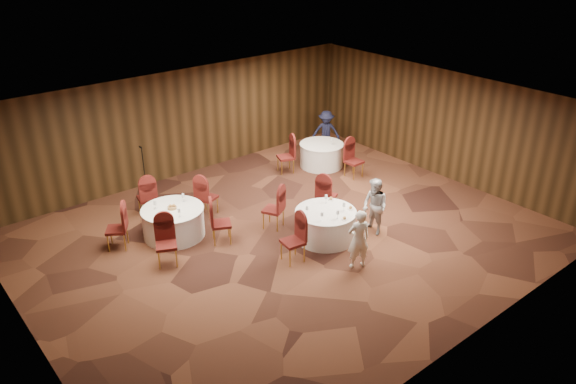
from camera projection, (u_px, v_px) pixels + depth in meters
ground at (287, 237)px, 13.82m from camera, size 12.00×12.00×0.00m
room_shell at (287, 164)px, 12.96m from camera, size 12.00×12.00×12.00m
table_main at (325, 225)px, 13.62m from camera, size 1.48×1.48×0.74m
table_left at (173, 222)px, 13.74m from camera, size 1.52×1.52×0.74m
table_right at (321, 155)px, 17.66m from camera, size 1.38×1.38×0.74m
chairs_main at (298, 214)px, 13.82m from camera, size 2.82×2.16×1.00m
chairs_left at (172, 217)px, 13.69m from camera, size 3.24×3.09×1.00m
chairs_right at (320, 159)px, 17.01m from camera, size 1.97×2.17×1.00m
tabletop_main at (334, 208)px, 13.41m from camera, size 1.09×1.10×0.22m
tabletop_left at (172, 206)px, 13.54m from camera, size 0.79×0.79×0.22m
tabletop_right at (332, 140)px, 17.38m from camera, size 0.08×0.08×0.22m
mic_stand at (146, 184)px, 15.51m from camera, size 0.24×0.24×1.56m
woman_a at (358, 239)px, 12.34m from camera, size 0.61×0.50×1.42m
woman_b at (375, 207)px, 13.72m from camera, size 0.60×0.74×1.43m
man_c at (326, 132)px, 18.58m from camera, size 1.03×1.02×1.43m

